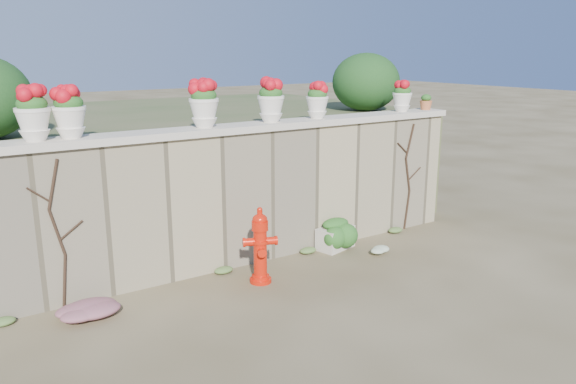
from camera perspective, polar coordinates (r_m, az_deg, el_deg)
ground at (r=7.34m, az=2.44°, el=-11.18°), size 80.00×80.00×0.00m
stone_wall at (r=8.44m, az=-4.63°, el=-0.58°), size 8.00×0.40×2.00m
wall_cap at (r=8.23m, az=-4.77°, el=6.51°), size 8.10×0.52×0.10m
raised_fill at (r=11.28m, az=-12.49°, el=2.91°), size 9.00×6.00×2.00m
back_shrub_right at (r=11.12m, az=7.91°, el=11.01°), size 1.30×1.30×1.10m
vine_left at (r=7.38m, az=-22.30°, el=-3.88°), size 0.60×0.04×1.91m
vine_right at (r=10.18m, az=12.12°, el=1.67°), size 0.60×0.04×1.91m
fire_hydrant at (r=7.76m, az=-2.84°, el=-5.43°), size 0.46×0.33×1.08m
planter_box at (r=9.18m, az=4.82°, el=-4.32°), size 0.68×0.50×0.51m
green_shrub at (r=9.07m, az=5.29°, el=-4.36°), size 0.56×0.51×0.53m
magenta_clump at (r=7.27m, az=-19.86°, el=-11.23°), size 0.96×0.64×0.26m
white_flowers at (r=9.06m, az=9.21°, el=-5.77°), size 0.44×0.35×0.16m
urn_pot_0 at (r=7.29m, az=-24.50°, el=7.18°), size 0.41×0.41×0.64m
urn_pot_1 at (r=7.37m, az=-21.33°, el=7.50°), size 0.40×0.40×0.63m
urn_pot_2 at (r=7.93m, az=-8.53°, el=8.79°), size 0.41×0.41×0.65m
urn_pot_3 at (r=8.45m, az=-1.76°, el=9.21°), size 0.40×0.40×0.63m
urn_pot_4 at (r=8.93m, az=2.99°, el=9.23°), size 0.35×0.35×0.56m
urn_pot_5 at (r=10.12m, az=11.53°, el=9.48°), size 0.34×0.34×0.53m
terracotta_pot at (r=10.56m, az=13.83°, el=8.79°), size 0.22×0.22×0.27m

